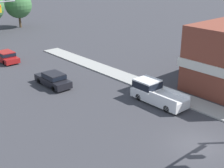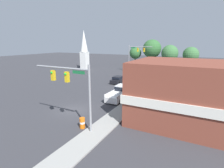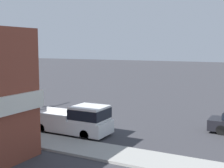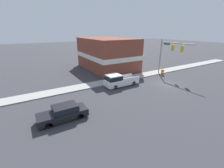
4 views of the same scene
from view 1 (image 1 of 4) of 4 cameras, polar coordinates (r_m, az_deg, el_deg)
The scene contains 5 objects.
ground_plane at distance 23.92m, azimuth 15.44°, elevation -10.59°, with size 200.00×200.00×0.00m, color #38383D.
car_lead at distance 33.74m, azimuth -10.70°, elevation 0.88°, with size 1.82×4.74×1.48m.
car_second_ahead at distance 43.83m, azimuth -18.88°, elevation 4.83°, with size 1.88×4.86×1.44m.
pickup_truck_parked at distance 29.61m, azimuth 7.76°, elevation -1.48°, with size 2.04×5.53×1.97m.
backdrop_tree_right_mid at distance 66.70m, azimuth -16.77°, elevation 13.71°, with size 5.31×5.31×7.19m.
Camera 1 is at (-17.59, -10.52, 12.33)m, focal length 50.00 mm.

